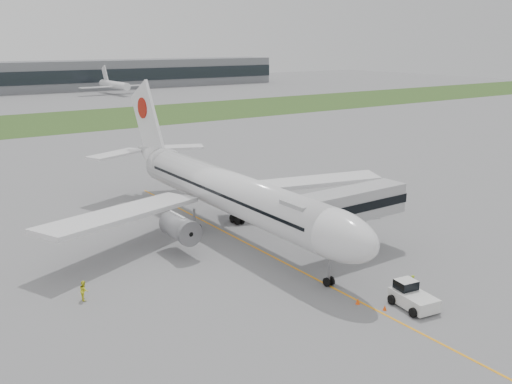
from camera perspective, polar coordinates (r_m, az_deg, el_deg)
ground at (r=68.82m, az=-1.03°, el=-5.10°), size 600.00×600.00×0.00m
apron_markings at (r=64.96m, az=1.41°, el=-6.35°), size 70.00×70.00×0.04m
grass_strip at (r=179.21m, az=-22.74°, el=6.22°), size 600.00×50.00×0.02m
airliner at (r=71.08m, az=-3.20°, el=0.31°), size 48.13×53.95×17.88m
pushback_tug at (r=54.69m, az=15.30°, el=-9.98°), size 3.46×4.67×2.23m
jet_bridge at (r=63.17m, az=8.42°, el=-1.61°), size 16.81×5.09×7.78m
safety_cone_left at (r=54.33m, az=10.15°, el=-10.70°), size 0.42×0.42×0.57m
safety_cone_right at (r=53.67m, az=12.76°, el=-11.22°), size 0.36×0.36×0.50m
ground_crew_near at (r=57.25m, az=15.31°, el=-8.91°), size 0.81×0.80×1.89m
ground_crew_far at (r=56.39m, az=-16.83°, el=-9.40°), size 0.88×1.04×1.90m
distant_aircraft_right at (r=268.60m, az=-13.93°, el=9.47°), size 32.43×28.83×12.08m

